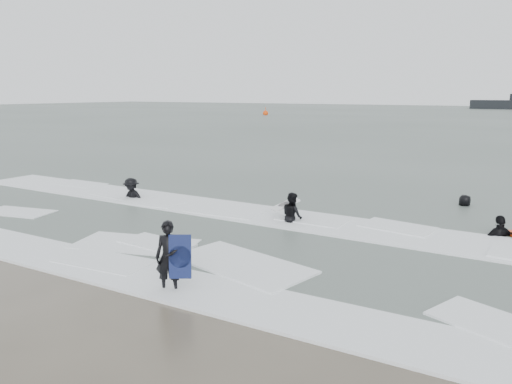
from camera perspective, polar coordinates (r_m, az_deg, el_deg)
The scene contains 10 objects.
ground at distance 12.83m, azimuth -11.66°, elevation -8.63°, with size 320.00×320.00×0.00m, color brown.
sea at distance 89.30m, azimuth 25.73°, elevation 7.51°, with size 320.00×320.00×0.00m, color #47544C.
surfer_centre at distance 11.39m, azimuth -9.81°, elevation -11.17°, with size 0.60×0.39×1.63m, color black.
surfer_wading at distance 16.84m, azimuth 4.14°, elevation -3.58°, with size 0.78×0.61×1.61m, color black.
surfer_breaker at distance 20.97m, azimuth -14.01°, elevation -0.91°, with size 1.14×0.66×1.76m, color black.
surfer_right_near at distance 16.88m, azimuth 26.07°, elevation -4.70°, with size 1.08×0.45×1.84m, color black.
surfer_right_far at distance 20.73m, azimuth 22.72°, elevation -1.60°, with size 0.80×0.52×1.63m, color black.
surf_foam at distance 15.59m, azimuth -2.46°, elevation -4.63°, with size 30.03×9.06×0.09m.
bodyboards at distance 14.56m, azimuth 9.83°, elevation -4.08°, with size 7.96×9.21×1.25m.
buoy at distance 95.25m, azimuth 1.09°, elevation 9.01°, with size 1.00×1.00×1.65m.
Camera 1 is at (8.25, -8.82, 4.33)m, focal length 35.00 mm.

